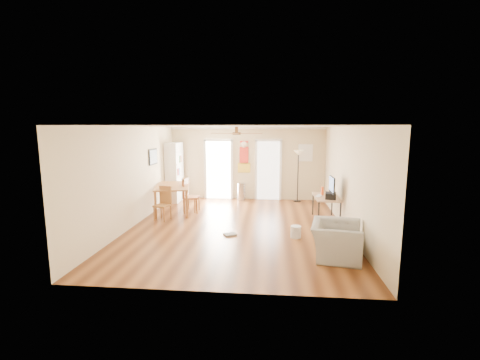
# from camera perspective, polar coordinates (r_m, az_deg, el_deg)

# --- Properties ---
(floor) EXTENTS (7.00, 7.00, 0.00)m
(floor) POSITION_cam_1_polar(r_m,az_deg,el_deg) (8.72, -0.37, -8.10)
(floor) COLOR brown
(floor) RESTS_ON ground
(ceiling) EXTENTS (5.50, 7.00, 0.00)m
(ceiling) POSITION_cam_1_polar(r_m,az_deg,el_deg) (8.34, -0.39, 9.24)
(ceiling) COLOR silver
(ceiling) RESTS_ON floor
(wall_back) EXTENTS (5.50, 0.04, 2.60)m
(wall_back) POSITION_cam_1_polar(r_m,az_deg,el_deg) (11.90, 1.30, 2.87)
(wall_back) COLOR beige
(wall_back) RESTS_ON floor
(wall_front) EXTENTS (5.50, 0.04, 2.60)m
(wall_front) POSITION_cam_1_polar(r_m,az_deg,el_deg) (5.03, -4.36, -5.53)
(wall_front) COLOR beige
(wall_front) RESTS_ON floor
(wall_left) EXTENTS (0.04, 7.00, 2.60)m
(wall_left) POSITION_cam_1_polar(r_m,az_deg,el_deg) (9.13, -17.83, 0.60)
(wall_left) COLOR beige
(wall_left) RESTS_ON floor
(wall_right) EXTENTS (0.04, 7.00, 2.60)m
(wall_right) POSITION_cam_1_polar(r_m,az_deg,el_deg) (8.61, 18.15, 0.11)
(wall_right) COLOR beige
(wall_right) RESTS_ON floor
(crown_molding) EXTENTS (5.50, 7.00, 0.08)m
(crown_molding) POSITION_cam_1_polar(r_m,az_deg,el_deg) (8.34, -0.39, 8.97)
(crown_molding) COLOR white
(crown_molding) RESTS_ON wall_back
(kitchen_doorway) EXTENTS (0.90, 0.10, 2.10)m
(kitchen_doorway) POSITION_cam_1_polar(r_m,az_deg,el_deg) (12.03, -3.71, 1.72)
(kitchen_doorway) COLOR white
(kitchen_doorway) RESTS_ON wall_back
(bathroom_doorway) EXTENTS (0.80, 0.10, 2.10)m
(bathroom_doorway) POSITION_cam_1_polar(r_m,az_deg,el_deg) (11.88, 4.90, 1.62)
(bathroom_doorway) COLOR white
(bathroom_doorway) RESTS_ON wall_back
(wall_decal) EXTENTS (0.46, 0.03, 1.10)m
(wall_decal) POSITION_cam_1_polar(r_m,az_deg,el_deg) (11.86, 0.69, 4.07)
(wall_decal) COLOR red
(wall_decal) RESTS_ON wall_back
(ac_grille) EXTENTS (0.50, 0.04, 0.60)m
(ac_grille) POSITION_cam_1_polar(r_m,az_deg,el_deg) (11.87, 11.25, 4.63)
(ac_grille) COLOR white
(ac_grille) RESTS_ON wall_back
(framed_poster) EXTENTS (0.04, 0.66, 0.48)m
(framed_poster) POSITION_cam_1_polar(r_m,az_deg,el_deg) (10.37, -14.78, 3.91)
(framed_poster) COLOR black
(framed_poster) RESTS_ON wall_left
(ceiling_fan) EXTENTS (1.24, 1.24, 0.20)m
(ceiling_fan) POSITION_cam_1_polar(r_m,az_deg,el_deg) (8.05, -0.60, 8.04)
(ceiling_fan) COLOR #593819
(ceiling_fan) RESTS_ON ceiling
(bookshelf) EXTENTS (0.47, 0.95, 2.06)m
(bookshelf) POSITION_cam_1_polar(r_m,az_deg,el_deg) (11.78, -11.26, 1.33)
(bookshelf) COLOR silver
(bookshelf) RESTS_ON floor
(dining_table) EXTENTS (1.35, 1.84, 0.83)m
(dining_table) POSITION_cam_1_polar(r_m,az_deg,el_deg) (10.37, -11.52, -3.17)
(dining_table) COLOR olive
(dining_table) RESTS_ON floor
(dining_chair_right_a) EXTENTS (0.48, 0.48, 1.02)m
(dining_chair_right_a) POSITION_cam_1_polar(r_m,az_deg,el_deg) (10.32, -8.41, -2.61)
(dining_chair_right_a) COLOR #975630
(dining_chair_right_a) RESTS_ON floor
(dining_chair_right_b) EXTENTS (0.53, 0.53, 1.05)m
(dining_chair_right_b) POSITION_cam_1_polar(r_m,az_deg,el_deg) (10.19, -8.59, -2.67)
(dining_chair_right_b) COLOR #AA6637
(dining_chair_right_b) RESTS_ON floor
(dining_chair_near) EXTENTS (0.48, 0.48, 0.94)m
(dining_chair_near) POSITION_cam_1_polar(r_m,az_deg,el_deg) (9.48, -13.30, -4.01)
(dining_chair_near) COLOR olive
(dining_chair_near) RESTS_ON floor
(trash_can) EXTENTS (0.37, 0.37, 0.63)m
(trash_can) POSITION_cam_1_polar(r_m,az_deg,el_deg) (11.78, 0.21, -2.04)
(trash_can) COLOR #B5B4B6
(trash_can) RESTS_ON floor
(torchiere_lamp) EXTENTS (0.35, 0.35, 1.80)m
(torchiere_lamp) POSITION_cam_1_polar(r_m,az_deg,el_deg) (11.68, 9.97, 0.65)
(torchiere_lamp) COLOR black
(torchiere_lamp) RESTS_ON floor
(computer_desk) EXTENTS (0.64, 1.27, 0.68)m
(computer_desk) POSITION_cam_1_polar(r_m,az_deg,el_deg) (9.54, 14.59, -4.79)
(computer_desk) COLOR tan
(computer_desk) RESTS_ON floor
(imac) EXTENTS (0.13, 0.65, 0.60)m
(imac) POSITION_cam_1_polar(r_m,az_deg,el_deg) (9.12, 15.60, -1.32)
(imac) COLOR black
(imac) RESTS_ON computer_desk
(keyboard) EXTENTS (0.27, 0.45, 0.02)m
(keyboard) POSITION_cam_1_polar(r_m,az_deg,el_deg) (9.52, 13.51, -2.63)
(keyboard) COLOR silver
(keyboard) RESTS_ON computer_desk
(printer) EXTENTS (0.33, 0.37, 0.17)m
(printer) POSITION_cam_1_polar(r_m,az_deg,el_deg) (9.18, 15.40, -2.64)
(printer) COLOR black
(printer) RESTS_ON computer_desk
(orange_bottle) EXTENTS (0.10, 0.10, 0.24)m
(orange_bottle) POSITION_cam_1_polar(r_m,az_deg,el_deg) (9.60, 14.05, -1.86)
(orange_bottle) COLOR #E74B14
(orange_bottle) RESTS_ON computer_desk
(wastebasket_a) EXTENTS (0.29, 0.29, 0.28)m
(wastebasket_a) POSITION_cam_1_polar(r_m,az_deg,el_deg) (7.97, 9.63, -8.83)
(wastebasket_a) COLOR silver
(wastebasket_a) RESTS_ON floor
(floor_cloth) EXTENTS (0.35, 0.33, 0.04)m
(floor_cloth) POSITION_cam_1_polar(r_m,az_deg,el_deg) (8.07, -1.75, -9.38)
(floor_cloth) COLOR gray
(floor_cloth) RESTS_ON floor
(armchair) EXTENTS (1.13, 1.24, 0.70)m
(armchair) POSITION_cam_1_polar(r_m,az_deg,el_deg) (6.93, 16.27, -9.98)
(armchair) COLOR gray
(armchair) RESTS_ON floor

